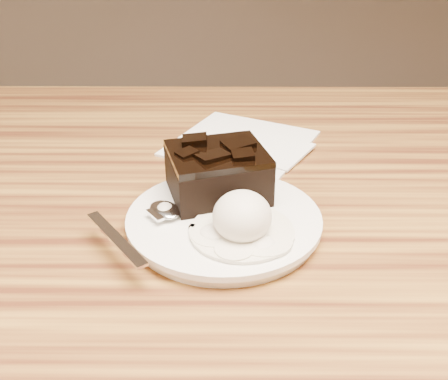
{
  "coord_description": "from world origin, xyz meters",
  "views": [
    {
      "loc": [
        -0.04,
        -0.5,
        1.05
      ],
      "look_at": [
        -0.04,
        -0.04,
        0.79
      ],
      "focal_mm": 42.47,
      "sensor_mm": 36.0,
      "label": 1
    }
  ],
  "objects_px": {
    "spoon": "(165,211)",
    "napkin": "(241,142)",
    "ice_cream_scoop": "(242,216)",
    "plate": "(224,222)",
    "brownie": "(218,175)"
  },
  "relations": [
    {
      "from": "ice_cream_scoop",
      "to": "spoon",
      "type": "height_order",
      "value": "ice_cream_scoop"
    },
    {
      "from": "brownie",
      "to": "ice_cream_scoop",
      "type": "relative_size",
      "value": 1.64
    },
    {
      "from": "napkin",
      "to": "plate",
      "type": "bearing_deg",
      "value": -96.07
    },
    {
      "from": "ice_cream_scoop",
      "to": "spoon",
      "type": "bearing_deg",
      "value": 157.06
    },
    {
      "from": "ice_cream_scoop",
      "to": "spoon",
      "type": "distance_m",
      "value": 0.08
    },
    {
      "from": "brownie",
      "to": "napkin",
      "type": "height_order",
      "value": "brownie"
    },
    {
      "from": "plate",
      "to": "spoon",
      "type": "distance_m",
      "value": 0.06
    },
    {
      "from": "plate",
      "to": "napkin",
      "type": "height_order",
      "value": "plate"
    },
    {
      "from": "brownie",
      "to": "plate",
      "type": "bearing_deg",
      "value": -80.78
    },
    {
      "from": "plate",
      "to": "spoon",
      "type": "height_order",
      "value": "spoon"
    },
    {
      "from": "plate",
      "to": "ice_cream_scoop",
      "type": "height_order",
      "value": "ice_cream_scoop"
    },
    {
      "from": "spoon",
      "to": "napkin",
      "type": "bearing_deg",
      "value": 32.22
    },
    {
      "from": "ice_cream_scoop",
      "to": "spoon",
      "type": "relative_size",
      "value": 0.38
    },
    {
      "from": "ice_cream_scoop",
      "to": "napkin",
      "type": "xyz_separation_m",
      "value": [
        0.0,
        0.24,
        -0.03
      ]
    },
    {
      "from": "plate",
      "to": "ice_cream_scoop",
      "type": "distance_m",
      "value": 0.05
    }
  ]
}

